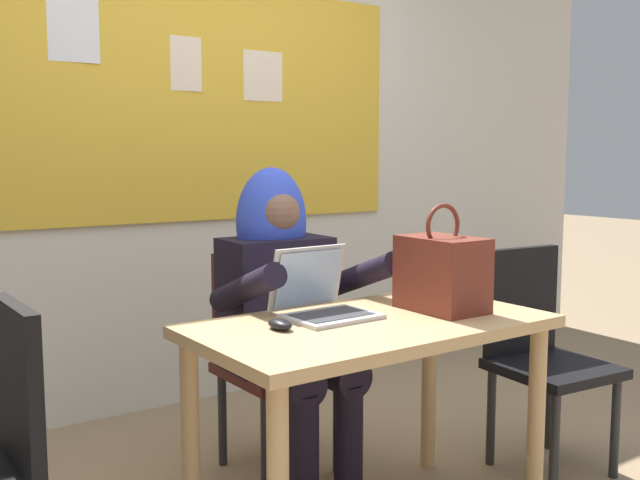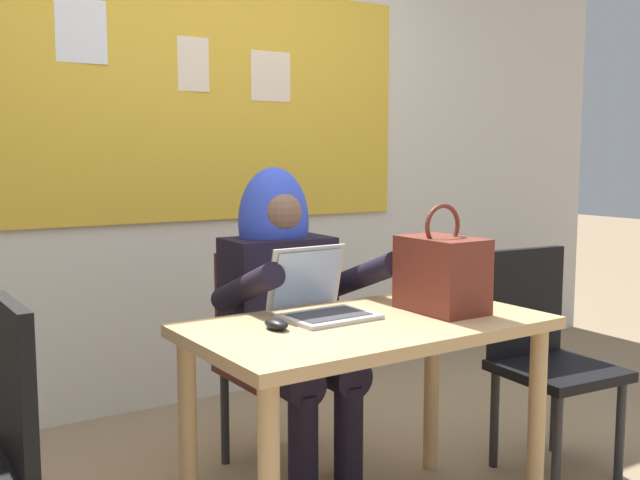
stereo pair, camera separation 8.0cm
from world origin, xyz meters
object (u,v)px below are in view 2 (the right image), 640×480
chair_at_desk (271,347)px  chair_extra_corner (544,348)px  desk_main (368,353)px  person_costumed (286,297)px  computer_mouse (276,324)px  laptop (320,301)px  handbag (442,273)px

chair_at_desk → chair_extra_corner: 1.12m
desk_main → chair_extra_corner: bearing=2.7°
chair_at_desk → person_costumed: bearing=-1.4°
desk_main → chair_at_desk: bearing=89.3°
computer_mouse → laptop: bearing=20.6°
person_costumed → computer_mouse: (-0.32, -0.50, 0.03)m
laptop → computer_mouse: size_ratio=2.96×
laptop → handbag: 0.44m
person_costumed → handbag: (0.30, -0.58, 0.15)m
desk_main → person_costumed: person_costumed is taller
handbag → desk_main: bearing=177.0°
laptop → handbag: size_ratio=0.81×
computer_mouse → chair_extra_corner: bearing=-1.7°
chair_at_desk → laptop: (-0.10, -0.54, 0.30)m
handbag → computer_mouse: bearing=173.3°
desk_main → handbag: bearing=-3.0°
chair_at_desk → chair_extra_corner: chair_extra_corner is taller
laptop → computer_mouse: 0.24m
chair_at_desk → computer_mouse: bearing=-28.6°
computer_mouse → handbag: (0.62, -0.07, 0.12)m
chair_at_desk → person_costumed: (0.00, -0.13, 0.23)m
desk_main → chair_at_desk: (0.01, 0.69, -0.14)m
desk_main → chair_extra_corner: chair_extra_corner is taller
chair_at_desk → computer_mouse: chair_at_desk is taller
person_costumed → computer_mouse: person_costumed is taller
desk_main → person_costumed: (0.01, 0.56, 0.09)m
chair_extra_corner → person_costumed: bearing=-114.9°
computer_mouse → handbag: handbag is taller
desk_main → chair_extra_corner: (0.92, 0.04, -0.12)m
desk_main → handbag: size_ratio=3.16×
laptop → handbag: (0.40, -0.16, 0.08)m
person_costumed → computer_mouse: bearing=-31.2°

